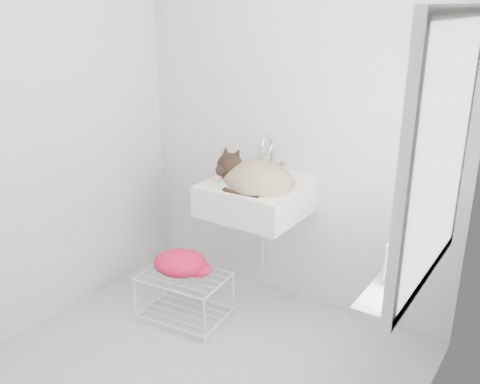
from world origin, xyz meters
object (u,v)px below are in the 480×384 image
Objects in this scene: cat at (255,179)px; bottle_b at (400,274)px; wire_rack at (185,297)px; bottle_c at (418,251)px; bottle_a at (391,284)px; sink at (255,184)px.

cat is 1.25m from bottle_b.
cat is 1.00× the size of wire_rack.
bottle_a is at bearing -90.00° from bottle_c.
wire_rack is at bearing -179.77° from bottle_c.
bottle_c is (0.00, 0.25, 0.00)m from bottle_b.
sink is 1.16m from bottle_c.
bottle_b reaches higher than wire_rack.
cat is 2.75× the size of bottle_b.
bottle_a is 1.06× the size of bottle_b.
cat is 1.15m from bottle_c.
bottle_c is (1.38, 0.01, 0.70)m from wire_rack.
sink is 0.84m from wire_rack.
cat reaches higher than sink.
cat is at bearing 146.95° from bottle_a.
wire_rack is 3.10× the size of bottle_c.
bottle_c is at bearing -18.66° from sink.
sink is 3.21× the size of bottle_b.
bottle_a reaches higher than wire_rack.
cat is 1.30m from bottle_a.
bottle_c is at bearing 0.23° from wire_rack.
bottle_a is (1.38, -0.35, 0.70)m from wire_rack.
cat reaches higher than wire_rack.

